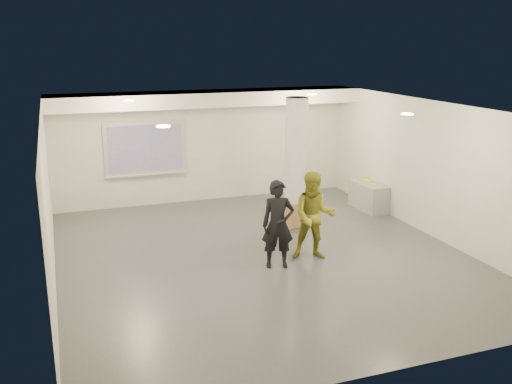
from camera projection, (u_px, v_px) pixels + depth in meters
name	position (u px, v px, depth m)	size (l,w,h in m)	color
floor	(263.00, 256.00, 11.63)	(8.00, 9.00, 0.01)	#3B3E44
ceiling	(263.00, 108.00, 10.85)	(8.00, 9.00, 0.01)	white
wall_back	(205.00, 146.00, 15.33)	(8.00, 0.01, 3.00)	silver
wall_front	(388.00, 268.00, 7.15)	(8.00, 0.01, 3.00)	silver
wall_left	(48.00, 204.00, 9.93)	(0.01, 9.00, 3.00)	silver
wall_right	(433.00, 170.00, 12.54)	(0.01, 9.00, 3.00)	silver
soffit_band	(209.00, 98.00, 14.48)	(8.00, 1.10, 0.36)	white
downlight_nw	(129.00, 101.00, 12.41)	(0.22, 0.22, 0.02)	#FFF586
downlight_ne	(312.00, 94.00, 13.84)	(0.22, 0.22, 0.02)	#FFF586
downlight_sw	(163.00, 126.00, 8.77)	(0.22, 0.22, 0.02)	#FFF586
downlight_se	(407.00, 114.00, 10.21)	(0.22, 0.22, 0.02)	#FFF586
column	(296.00, 162.00, 13.36)	(0.52, 0.52, 3.00)	white
projection_screen	(145.00, 149.00, 14.76)	(2.10, 0.13, 1.42)	silver
credenza	(368.00, 196.00, 14.71)	(0.50, 1.21, 0.70)	gray
postit_pad	(367.00, 181.00, 14.80)	(0.20, 0.28, 0.03)	yellow
cardboard_back	(282.00, 220.00, 13.09)	(0.50, 0.05, 0.55)	olive
cardboard_front	(292.00, 217.00, 13.28)	(0.50, 0.05, 0.55)	olive
woman	(278.00, 224.00, 10.87)	(0.63, 0.41, 1.71)	black
man	(314.00, 216.00, 11.28)	(0.87, 0.67, 1.78)	olive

